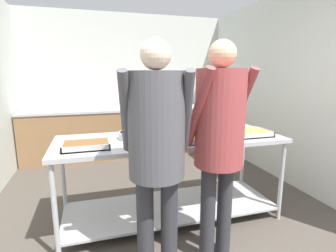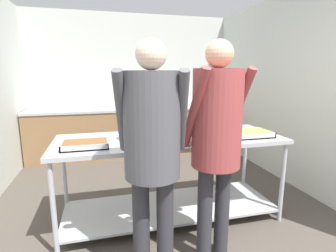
{
  "view_description": "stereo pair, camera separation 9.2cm",
  "coord_description": "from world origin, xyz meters",
  "px_view_note": "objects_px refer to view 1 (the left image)",
  "views": [
    {
      "loc": [
        -0.71,
        -1.19,
        1.54
      ],
      "look_at": [
        0.06,
        1.41,
        0.99
      ],
      "focal_mm": 28.0,
      "sensor_mm": 36.0,
      "label": 1
    },
    {
      "loc": [
        -0.62,
        -1.21,
        1.54
      ],
      "look_at": [
        0.06,
        1.41,
        0.99
      ],
      "focal_mm": 28.0,
      "sensor_mm": 36.0,
      "label": 2
    }
  ],
  "objects_px": {
    "serving_tray_roast": "(86,145)",
    "guest_serving_right": "(157,139)",
    "sauce_pan": "(132,135)",
    "serving_tray_vegetables": "(248,133)",
    "serving_tray_greens": "(184,140)",
    "water_bottle": "(163,101)",
    "guest_serving_left": "(219,130)",
    "plate_stack": "(205,129)"
  },
  "relations": [
    {
      "from": "serving_tray_roast",
      "to": "guest_serving_right",
      "type": "bearing_deg",
      "value": -50.84
    },
    {
      "from": "sauce_pan",
      "to": "serving_tray_vegetables",
      "type": "relative_size",
      "value": 0.94
    },
    {
      "from": "serving_tray_greens",
      "to": "water_bottle",
      "type": "distance_m",
      "value": 2.71
    },
    {
      "from": "serving_tray_vegetables",
      "to": "water_bottle",
      "type": "xyz_separation_m",
      "value": [
        -0.23,
        2.58,
        0.09
      ]
    },
    {
      "from": "serving_tray_roast",
      "to": "serving_tray_greens",
      "type": "bearing_deg",
      "value": -4.21
    },
    {
      "from": "serving_tray_vegetables",
      "to": "guest_serving_right",
      "type": "xyz_separation_m",
      "value": [
        -1.15,
        -0.62,
        0.17
      ]
    },
    {
      "from": "sauce_pan",
      "to": "guest_serving_right",
      "type": "bearing_deg",
      "value": -86.62
    },
    {
      "from": "serving_tray_roast",
      "to": "guest_serving_left",
      "type": "xyz_separation_m",
      "value": [
        1.01,
        -0.54,
        0.18
      ]
    },
    {
      "from": "sauce_pan",
      "to": "guest_serving_right",
      "type": "relative_size",
      "value": 0.23
    },
    {
      "from": "sauce_pan",
      "to": "water_bottle",
      "type": "relative_size",
      "value": 1.76
    },
    {
      "from": "serving_tray_greens",
      "to": "serving_tray_vegetables",
      "type": "bearing_deg",
      "value": 6.38
    },
    {
      "from": "sauce_pan",
      "to": "serving_tray_vegetables",
      "type": "xyz_separation_m",
      "value": [
        1.2,
        -0.2,
        -0.01
      ]
    },
    {
      "from": "serving_tray_greens",
      "to": "serving_tray_roast",
      "type": "bearing_deg",
      "value": 175.79
    },
    {
      "from": "plate_stack",
      "to": "water_bottle",
      "type": "xyz_separation_m",
      "value": [
        0.15,
        2.3,
        0.08
      ]
    },
    {
      "from": "serving_tray_roast",
      "to": "sauce_pan",
      "type": "height_order",
      "value": "sauce_pan"
    },
    {
      "from": "water_bottle",
      "to": "guest_serving_right",
      "type": "bearing_deg",
      "value": -106.19
    },
    {
      "from": "serving_tray_greens",
      "to": "serving_tray_vegetables",
      "type": "xyz_separation_m",
      "value": [
        0.75,
        0.08,
        0.0
      ]
    },
    {
      "from": "sauce_pan",
      "to": "guest_serving_left",
      "type": "distance_m",
      "value": 0.96
    },
    {
      "from": "plate_stack",
      "to": "guest_serving_right",
      "type": "relative_size",
      "value": 0.14
    },
    {
      "from": "guest_serving_left",
      "to": "water_bottle",
      "type": "distance_m",
      "value": 3.16
    },
    {
      "from": "serving_tray_vegetables",
      "to": "water_bottle",
      "type": "height_order",
      "value": "water_bottle"
    },
    {
      "from": "serving_tray_roast",
      "to": "guest_serving_left",
      "type": "bearing_deg",
      "value": -28.04
    },
    {
      "from": "serving_tray_vegetables",
      "to": "water_bottle",
      "type": "relative_size",
      "value": 1.87
    },
    {
      "from": "serving_tray_greens",
      "to": "water_bottle",
      "type": "relative_size",
      "value": 1.88
    },
    {
      "from": "plate_stack",
      "to": "serving_tray_vegetables",
      "type": "distance_m",
      "value": 0.47
    },
    {
      "from": "serving_tray_vegetables",
      "to": "guest_serving_left",
      "type": "xyz_separation_m",
      "value": [
        -0.63,
        -0.56,
        0.18
      ]
    },
    {
      "from": "sauce_pan",
      "to": "guest_serving_left",
      "type": "bearing_deg",
      "value": -53.16
    },
    {
      "from": "serving_tray_greens",
      "to": "serving_tray_vegetables",
      "type": "distance_m",
      "value": 0.75
    },
    {
      "from": "plate_stack",
      "to": "guest_serving_left",
      "type": "height_order",
      "value": "guest_serving_left"
    },
    {
      "from": "plate_stack",
      "to": "guest_serving_left",
      "type": "bearing_deg",
      "value": -107.21
    },
    {
      "from": "sauce_pan",
      "to": "serving_tray_greens",
      "type": "relative_size",
      "value": 0.94
    },
    {
      "from": "serving_tray_greens",
      "to": "serving_tray_vegetables",
      "type": "relative_size",
      "value": 1.01
    },
    {
      "from": "serving_tray_greens",
      "to": "water_bottle",
      "type": "xyz_separation_m",
      "value": [
        0.52,
        2.66,
        0.09
      ]
    },
    {
      "from": "sauce_pan",
      "to": "guest_serving_right",
      "type": "distance_m",
      "value": 0.84
    },
    {
      "from": "serving_tray_greens",
      "to": "plate_stack",
      "type": "relative_size",
      "value": 1.77
    },
    {
      "from": "serving_tray_vegetables",
      "to": "guest_serving_right",
      "type": "bearing_deg",
      "value": -151.8
    },
    {
      "from": "serving_tray_roast",
      "to": "plate_stack",
      "type": "distance_m",
      "value": 1.3
    },
    {
      "from": "plate_stack",
      "to": "guest_serving_right",
      "type": "distance_m",
      "value": 1.2
    },
    {
      "from": "serving_tray_roast",
      "to": "water_bottle",
      "type": "height_order",
      "value": "water_bottle"
    },
    {
      "from": "serving_tray_greens",
      "to": "guest_serving_left",
      "type": "distance_m",
      "value": 0.52
    },
    {
      "from": "sauce_pan",
      "to": "serving_tray_greens",
      "type": "distance_m",
      "value": 0.54
    },
    {
      "from": "sauce_pan",
      "to": "serving_tray_greens",
      "type": "xyz_separation_m",
      "value": [
        0.45,
        -0.29,
        -0.01
      ]
    }
  ]
}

